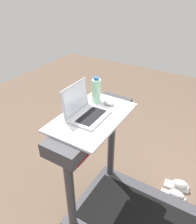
% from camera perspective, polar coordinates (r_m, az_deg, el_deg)
% --- Properties ---
extents(treadmill_base, '(0.90, 1.64, 1.07)m').
position_cam_1_polar(treadmill_base, '(2.18, 13.62, -25.56)').
color(treadmill_base, '#38383D').
rests_on(treadmill_base, ground).
extents(desk_board, '(0.71, 0.45, 0.02)m').
position_cam_1_polar(desk_board, '(1.71, -1.43, -1.24)').
color(desk_board, silver).
rests_on(desk_board, treadmill_base).
extents(laptop, '(0.31, 0.25, 0.24)m').
position_cam_1_polar(laptop, '(1.68, -3.41, 0.42)').
color(laptop, '#B7B7BC').
rests_on(laptop, desk_board).
extents(computer_mouse, '(0.07, 0.11, 0.03)m').
position_cam_1_polar(computer_mouse, '(1.85, 2.73, 2.37)').
color(computer_mouse, '#B2B2B7').
rests_on(computer_mouse, desk_board).
extents(water_bottle, '(0.08, 0.08, 0.22)m').
position_cam_1_polar(water_bottle, '(1.85, -0.45, 5.54)').
color(water_bottle, '#9EDBB2').
rests_on(water_bottle, desk_board).
extents(sneaker_left, '(0.10, 0.26, 0.11)m').
position_cam_1_polar(sneaker_left, '(2.60, 19.22, -19.58)').
color(sneaker_left, white).
rests_on(sneaker_left, ground).
extents(sneaker_right, '(0.14, 0.27, 0.11)m').
position_cam_1_polar(sneaker_right, '(2.71, 20.11, -17.17)').
color(sneaker_right, white).
rests_on(sneaker_right, ground).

